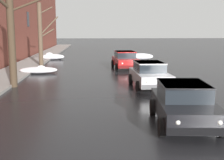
# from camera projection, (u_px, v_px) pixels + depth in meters

# --- Properties ---
(left_sidewalk_slab) EXTENTS (2.58, 80.00, 0.15)m
(left_sidewalk_slab) POSITION_uv_depth(u_px,v_px,m) (3.00, 78.00, 19.26)
(left_sidewalk_slab) COLOR gray
(left_sidewalk_slab) RESTS_ON ground
(snow_bank_near_corner_left) EXTENTS (2.46, 1.33, 0.74)m
(snow_bank_near_corner_left) POSITION_uv_depth(u_px,v_px,m) (52.00, 57.00, 31.63)
(snow_bank_near_corner_left) COLOR white
(snow_bank_near_corner_left) RESTS_ON ground
(snow_bank_along_left_kerb) EXTENTS (2.60, 1.09, 0.68)m
(snow_bank_along_left_kerb) POSITION_uv_depth(u_px,v_px,m) (140.00, 57.00, 31.39)
(snow_bank_along_left_kerb) COLOR white
(snow_bank_along_left_kerb) RESTS_ON ground
(snow_bank_mid_block_left) EXTENTS (2.73, 1.47, 0.60)m
(snow_bank_mid_block_left) POSITION_uv_depth(u_px,v_px,m) (39.00, 70.00, 21.94)
(snow_bank_mid_block_left) COLOR white
(snow_bank_mid_block_left) RESTS_ON ground
(bare_tree_mid_block) EXTENTS (3.23, 2.36, 6.71)m
(bare_tree_mid_block) POSITION_uv_depth(u_px,v_px,m) (11.00, 26.00, 16.30)
(bare_tree_mid_block) COLOR #382B1E
(bare_tree_mid_block) RESTS_ON ground
(bare_tree_far_down_block) EXTENTS (1.61, 1.52, 5.32)m
(bare_tree_far_down_block) POSITION_uv_depth(u_px,v_px,m) (41.00, 34.00, 25.16)
(bare_tree_far_down_block) COLOR #4C3D2D
(bare_tree_far_down_block) RESTS_ON ground
(sedan_black_approaching_near_lane) EXTENTS (2.20, 3.96, 1.42)m
(sedan_black_approaching_near_lane) POSITION_uv_depth(u_px,v_px,m) (184.00, 103.00, 10.17)
(sedan_black_approaching_near_lane) COLOR black
(sedan_black_approaching_near_lane) RESTS_ON ground
(sedan_silver_parked_kerbside_close) EXTENTS (2.03, 3.95, 1.42)m
(sedan_silver_parked_kerbside_close) POSITION_uv_depth(u_px,v_px,m) (150.00, 74.00, 16.57)
(sedan_silver_parked_kerbside_close) COLOR #B7B7BC
(sedan_silver_parked_kerbside_close) RESTS_ON ground
(sedan_red_parked_kerbside_mid) EXTENTS (2.13, 4.10, 1.42)m
(sedan_red_parked_kerbside_mid) POSITION_uv_depth(u_px,v_px,m) (125.00, 60.00, 24.29)
(sedan_red_parked_kerbside_mid) COLOR red
(sedan_red_parked_kerbside_mid) RESTS_ON ground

